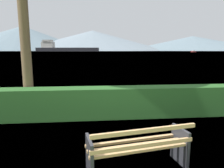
% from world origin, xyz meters
% --- Properties ---
extents(water_surface, '(620.00, 620.00, 0.00)m').
position_xyz_m(water_surface, '(0.00, 309.13, 0.00)').
color(water_surface, '#6B8EA3').
rests_on(water_surface, ground_plane).
extents(park_bench, '(1.82, 0.87, 0.87)m').
position_xyz_m(park_bench, '(0.01, -0.06, 0.43)').
color(park_bench, tan).
rests_on(park_bench, ground_plane).
extents(hedge_row, '(8.98, 0.64, 0.93)m').
position_xyz_m(hedge_row, '(0.00, 2.82, 0.47)').
color(hedge_row, '#285B23').
rests_on(hedge_row, ground_plane).
extents(cargo_ship_large, '(97.00, 29.06, 17.52)m').
position_xyz_m(cargo_ship_large, '(-46.75, 318.29, 4.90)').
color(cargo_ship_large, '#232328').
rests_on(cargo_ship_large, water_surface).
extents(sailboat_mid, '(5.30, 3.08, 1.61)m').
position_xyz_m(sailboat_mid, '(94.66, 181.49, 0.60)').
color(sailboat_mid, '#B2332D').
rests_on(sailboat_mid, water_surface).
extents(distant_hills, '(892.35, 423.57, 68.13)m').
position_xyz_m(distant_hills, '(12.55, 597.24, 28.90)').
color(distant_hills, slate).
rests_on(distant_hills, ground_plane).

